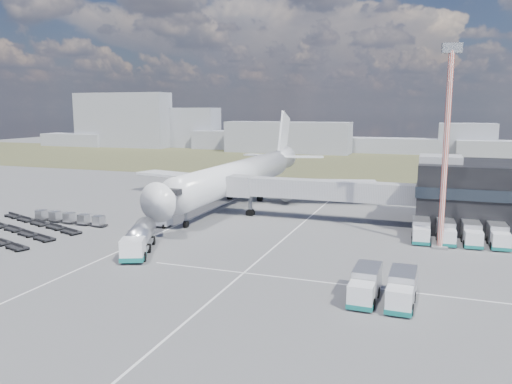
% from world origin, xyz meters
% --- Properties ---
extents(ground, '(420.00, 420.00, 0.00)m').
position_xyz_m(ground, '(0.00, 0.00, 0.00)').
color(ground, '#565659').
rests_on(ground, ground).
extents(grass_strip, '(420.00, 90.00, 0.01)m').
position_xyz_m(grass_strip, '(0.00, 110.00, 0.01)').
color(grass_strip, '#454529').
rests_on(grass_strip, ground).
extents(lane_markings, '(47.12, 110.00, 0.01)m').
position_xyz_m(lane_markings, '(9.77, 3.00, 0.01)').
color(lane_markings, silver).
rests_on(lane_markings, ground).
extents(jet_bridge, '(30.30, 3.80, 7.05)m').
position_xyz_m(jet_bridge, '(15.90, 20.42, 5.05)').
color(jet_bridge, '#939399').
rests_on(jet_bridge, ground).
extents(airliner, '(51.59, 64.53, 17.62)m').
position_xyz_m(airliner, '(0.00, 32.38, 5.29)').
color(airliner, silver).
rests_on(airliner, ground).
extents(skyline, '(306.94, 26.96, 25.56)m').
position_xyz_m(skyline, '(-22.67, 150.82, 8.01)').
color(skyline, '#90939E').
rests_on(skyline, ground).
extents(fuel_tanker, '(6.76, 11.11, 3.52)m').
position_xyz_m(fuel_tanker, '(0.75, -4.99, 1.76)').
color(fuel_tanker, silver).
rests_on(fuel_tanker, ground).
extents(pushback_tug, '(3.51, 2.05, 1.53)m').
position_xyz_m(pushback_tug, '(-4.00, 8.00, 0.77)').
color(pushback_tug, silver).
rests_on(pushback_tug, ground).
extents(catering_truck, '(4.17, 7.35, 3.18)m').
position_xyz_m(catering_truck, '(1.14, 41.95, 1.63)').
color(catering_truck, silver).
rests_on(catering_truck, ground).
extents(service_trucks_near, '(5.80, 6.90, 2.73)m').
position_xyz_m(service_trucks_near, '(31.24, -11.46, 1.48)').
color(service_trucks_near, silver).
rests_on(service_trucks_near, ground).
extents(service_trucks_far, '(12.22, 7.15, 2.65)m').
position_xyz_m(service_trucks_far, '(38.72, 13.27, 1.44)').
color(service_trucks_far, silver).
rests_on(service_trucks_far, ground).
extents(uld_row, '(13.94, 2.18, 1.52)m').
position_xyz_m(uld_row, '(-18.57, 5.23, 0.91)').
color(uld_row, black).
rests_on(uld_row, ground).
extents(floodlight_mast, '(2.46, 1.99, 25.77)m').
position_xyz_m(floodlight_mast, '(36.37, 9.99, 12.92)').
color(floodlight_mast, red).
rests_on(floodlight_mast, ground).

